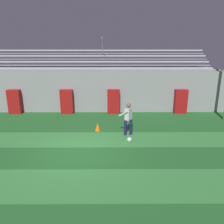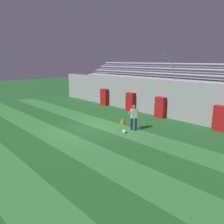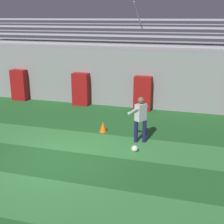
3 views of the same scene
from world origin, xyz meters
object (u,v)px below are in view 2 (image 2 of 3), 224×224
(padding_pillar_far_right, at_px, (220,118))
(padding_pillar_gate_right, at_px, (160,107))
(soccer_ball, at_px, (124,131))
(padding_pillar_far_left, at_px, (104,97))
(padding_pillar_gate_left, at_px, (130,102))
(traffic_cone, at_px, (122,120))
(goalkeeper, at_px, (134,116))

(padding_pillar_far_right, bearing_deg, padding_pillar_gate_right, 180.00)
(soccer_ball, bearing_deg, padding_pillar_far_left, 146.79)
(padding_pillar_gate_left, bearing_deg, padding_pillar_gate_right, 0.00)
(padding_pillar_far_right, height_order, traffic_cone, padding_pillar_far_right)
(padding_pillar_gate_right, distance_m, padding_pillar_far_right, 4.55)
(padding_pillar_far_left, bearing_deg, padding_pillar_gate_right, 0.00)
(traffic_cone, bearing_deg, soccer_ball, -42.90)
(padding_pillar_gate_right, distance_m, soccer_ball, 4.93)
(padding_pillar_gate_left, xyz_separation_m, soccer_ball, (3.86, -4.83, -0.71))
(soccer_ball, bearing_deg, traffic_cone, 137.10)
(padding_pillar_gate_right, height_order, goalkeeper, goalkeeper)
(padding_pillar_gate_left, distance_m, traffic_cone, 4.10)
(padding_pillar_gate_left, relative_size, soccer_ball, 7.41)
(padding_pillar_gate_left, height_order, padding_pillar_far_left, same)
(padding_pillar_gate_left, xyz_separation_m, padding_pillar_far_left, (-3.53, 0.00, 0.00))
(padding_pillar_gate_left, relative_size, padding_pillar_far_right, 1.00)
(traffic_cone, bearing_deg, padding_pillar_gate_right, 75.12)
(padding_pillar_far_right, bearing_deg, goalkeeper, -134.44)
(padding_pillar_gate_right, distance_m, traffic_cone, 3.52)
(padding_pillar_far_left, bearing_deg, goalkeeper, -28.17)
(padding_pillar_gate_left, height_order, padding_pillar_far_right, same)
(goalkeeper, bearing_deg, padding_pillar_gate_left, 134.24)
(padding_pillar_far_left, xyz_separation_m, padding_pillar_far_right, (11.24, 0.00, 0.00))
(padding_pillar_far_left, distance_m, padding_pillar_far_right, 11.24)
(padding_pillar_gate_left, distance_m, goalkeeper, 5.51)
(padding_pillar_far_left, bearing_deg, traffic_cone, -30.08)
(goalkeeper, distance_m, soccer_ball, 1.22)
(padding_pillar_gate_right, xyz_separation_m, traffic_cone, (-0.89, -3.36, -0.61))
(padding_pillar_far_left, distance_m, soccer_ball, 8.85)
(soccer_ball, bearing_deg, padding_pillar_gate_left, 128.60)
(goalkeeper, distance_m, traffic_cone, 1.84)
(padding_pillar_far_left, distance_m, traffic_cone, 6.72)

